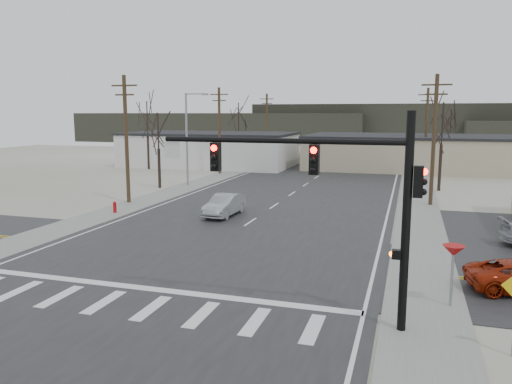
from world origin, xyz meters
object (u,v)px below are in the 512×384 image
fire_hydrant (115,207)px  car_far_a (363,159)px  car_far_b (349,152)px  traffic_signal_mast (347,189)px  sedan_crossing (225,205)px

fire_hydrant → car_far_a: car_far_a is taller
car_far_a → fire_hydrant: bearing=90.9°
fire_hydrant → car_far_b: (10.35, 52.88, 0.30)m
fire_hydrant → car_far_b: car_far_b is taller
traffic_signal_mast → car_far_b: bearing=96.6°
car_far_b → fire_hydrant: bearing=-119.0°
fire_hydrant → sedan_crossing: size_ratio=0.19×
traffic_signal_mast → car_far_a: bearing=94.6°
traffic_signal_mast → sedan_crossing: (-10.24, 15.63, -3.89)m
traffic_signal_mast → car_far_a: traffic_signal_mast is taller
fire_hydrant → car_far_a: 42.65m
traffic_signal_mast → sedan_crossing: bearing=123.2°
traffic_signal_mast → fire_hydrant: (-18.09, 14.20, -4.22)m
car_far_b → traffic_signal_mast: bearing=-101.4°
traffic_signal_mast → sedan_crossing: 19.09m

